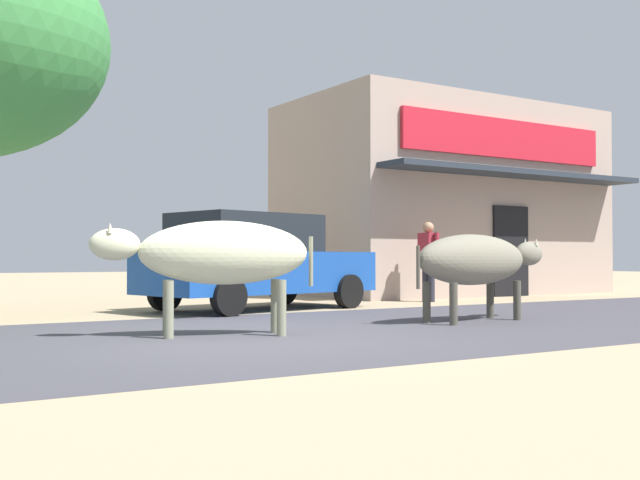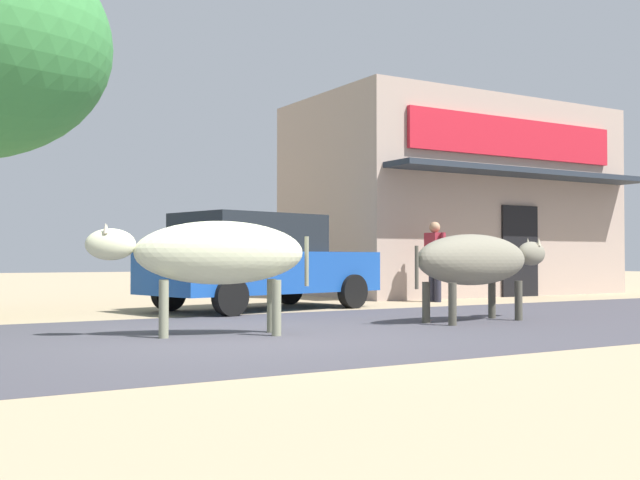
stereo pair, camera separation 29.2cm
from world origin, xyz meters
The scene contains 7 objects.
ground centered at (0.00, 0.00, 0.00)m, with size 80.00×80.00×0.00m, color tan.
asphalt_road centered at (0.00, 0.00, 0.00)m, with size 72.00×5.85×0.00m, color #414048.
storefront_right_club centered at (9.30, 7.03, 2.35)m, with size 7.74×5.30×4.69m.
parked_hatchback_car centered at (2.24, 3.84, 0.84)m, with size 4.44×2.60×1.64m.
cow_near_brown centered at (-0.16, 0.16, 0.94)m, with size 2.49×1.25×1.32m.
cow_far_dark centered at (3.78, 0.06, 0.86)m, with size 2.71×0.93×1.23m.
pedestrian_by_shop centered at (6.38, 4.15, 0.95)m, with size 0.30×0.61×1.63m.
Camera 1 is at (-3.96, -8.01, 0.90)m, focal length 43.54 mm.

